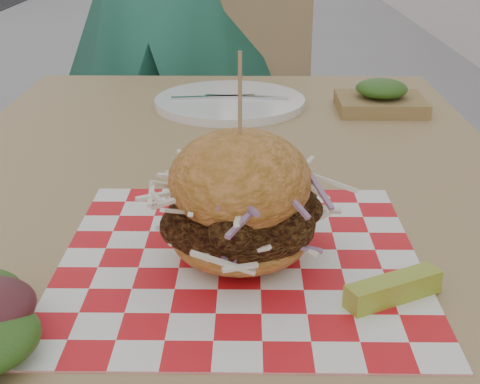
% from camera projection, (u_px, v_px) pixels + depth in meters
% --- Properties ---
extents(patio_table, '(0.80, 1.20, 0.75)m').
position_uv_depth(patio_table, '(223.00, 237.00, 0.90)').
color(patio_table, tan).
rests_on(patio_table, ground).
extents(patio_chair, '(0.51, 0.52, 0.95)m').
position_uv_depth(patio_chair, '(227.00, 120.00, 1.80)').
color(patio_chair, tan).
rests_on(patio_chair, ground).
extents(paper_liner, '(0.36, 0.36, 0.00)m').
position_uv_depth(paper_liner, '(240.00, 259.00, 0.68)').
color(paper_liner, red).
rests_on(paper_liner, patio_table).
extents(sandwich, '(0.18, 0.18, 0.21)m').
position_uv_depth(sandwich, '(240.00, 206.00, 0.65)').
color(sandwich, '#CE7E3A').
rests_on(sandwich, paper_liner).
extents(pickle_spear, '(0.09, 0.06, 0.02)m').
position_uv_depth(pickle_spear, '(393.00, 289.00, 0.60)').
color(pickle_spear, '#9DAE32').
rests_on(pickle_spear, paper_liner).
extents(place_setting, '(0.27, 0.27, 0.02)m').
position_uv_depth(place_setting, '(230.00, 102.00, 1.20)').
color(place_setting, white).
rests_on(place_setting, patio_table).
extents(kraft_tray, '(0.15, 0.12, 0.06)m').
position_uv_depth(kraft_tray, '(381.00, 98.00, 1.17)').
color(kraft_tray, olive).
rests_on(kraft_tray, patio_table).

